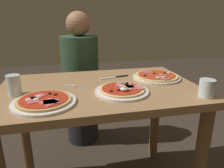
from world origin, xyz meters
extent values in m
cube|color=#9E754C|center=(0.00, 0.00, 0.74)|extent=(1.11, 0.71, 0.04)
cylinder|color=brown|center=(0.50, -0.30, 0.36)|extent=(0.07, 0.07, 0.72)
cylinder|color=brown|center=(-0.50, 0.30, 0.36)|extent=(0.07, 0.07, 0.72)
cylinder|color=brown|center=(0.50, 0.30, 0.36)|extent=(0.07, 0.07, 0.72)
cylinder|color=white|center=(0.10, -0.12, 0.77)|extent=(0.28, 0.28, 0.01)
cylinder|color=#E5C17F|center=(0.10, -0.12, 0.78)|extent=(0.24, 0.24, 0.01)
cylinder|color=#B72D19|center=(0.10, -0.12, 0.79)|extent=(0.21, 0.21, 0.00)
torus|color=black|center=(0.07, -0.15, 0.79)|extent=(0.02, 0.02, 0.00)
torus|color=black|center=(0.11, -0.06, 0.79)|extent=(0.02, 0.02, 0.00)
torus|color=black|center=(0.08, -0.11, 0.79)|extent=(0.02, 0.02, 0.00)
torus|color=black|center=(0.03, -0.16, 0.79)|extent=(0.02, 0.02, 0.00)
torus|color=black|center=(0.13, -0.08, 0.79)|extent=(0.02, 0.02, 0.00)
cube|color=#D16B70|center=(0.11, -0.08, 0.79)|extent=(0.10, 0.12, 0.00)
cube|color=#D16B70|center=(0.17, -0.13, 0.79)|extent=(0.10, 0.09, 0.00)
cube|color=#D16B70|center=(0.14, -0.09, 0.79)|extent=(0.05, 0.09, 0.00)
cylinder|color=beige|center=(0.12, -0.15, 0.79)|extent=(0.02, 0.02, 0.00)
cylinder|color=beige|center=(0.12, -0.05, 0.79)|extent=(0.02, 0.02, 0.00)
cylinder|color=beige|center=(0.10, -0.09, 0.79)|extent=(0.02, 0.02, 0.00)
cylinder|color=beige|center=(0.12, -0.06, 0.79)|extent=(0.02, 0.02, 0.00)
ellipsoid|color=white|center=(0.10, -0.17, 0.80)|extent=(0.04, 0.03, 0.02)
cylinder|color=yellow|center=(0.10, -0.17, 0.81)|extent=(0.02, 0.02, 0.00)
cylinder|color=white|center=(-0.29, -0.18, 0.77)|extent=(0.29, 0.29, 0.01)
cylinder|color=tan|center=(-0.29, -0.18, 0.78)|extent=(0.25, 0.25, 0.01)
cylinder|color=#B72D19|center=(-0.29, -0.18, 0.79)|extent=(0.22, 0.22, 0.00)
torus|color=black|center=(-0.34, -0.15, 0.79)|extent=(0.02, 0.02, 0.00)
torus|color=black|center=(-0.27, -0.13, 0.79)|extent=(0.02, 0.02, 0.00)
torus|color=black|center=(-0.24, -0.15, 0.79)|extent=(0.02, 0.02, 0.00)
cube|color=#C65B66|center=(-0.34, -0.20, 0.79)|extent=(0.07, 0.08, 0.00)
cube|color=#D16B70|center=(-0.26, -0.23, 0.79)|extent=(0.09, 0.09, 0.00)
cube|color=#C65B66|center=(-0.26, -0.23, 0.79)|extent=(0.07, 0.06, 0.00)
cube|color=#C65B66|center=(-0.32, -0.15, 0.79)|extent=(0.08, 0.08, 0.00)
cylinder|color=beige|center=(-0.32, -0.19, 0.79)|extent=(0.02, 0.02, 0.00)
cylinder|color=beige|center=(-0.32, -0.15, 0.79)|extent=(0.02, 0.02, 0.00)
cylinder|color=beige|center=(-0.36, -0.18, 0.79)|extent=(0.02, 0.02, 0.00)
cylinder|color=silver|center=(0.38, 0.08, 0.77)|extent=(0.30, 0.30, 0.01)
cylinder|color=#E5C17F|center=(0.38, 0.08, 0.78)|extent=(0.27, 0.27, 0.01)
cylinder|color=red|center=(0.38, 0.08, 0.79)|extent=(0.24, 0.24, 0.00)
torus|color=black|center=(0.40, -0.01, 0.79)|extent=(0.02, 0.02, 0.00)
torus|color=black|center=(0.38, 0.03, 0.79)|extent=(0.02, 0.02, 0.00)
torus|color=black|center=(0.41, 0.07, 0.79)|extent=(0.02, 0.02, 0.00)
torus|color=black|center=(0.30, 0.07, 0.79)|extent=(0.02, 0.02, 0.00)
torus|color=black|center=(0.45, 0.10, 0.79)|extent=(0.02, 0.02, 0.00)
torus|color=black|center=(0.37, 0.10, 0.79)|extent=(0.02, 0.02, 0.00)
cube|color=#C65B66|center=(0.39, 0.00, 0.79)|extent=(0.05, 0.09, 0.00)
cube|color=#C65B66|center=(0.35, 0.15, 0.79)|extent=(0.06, 0.07, 0.00)
cylinder|color=beige|center=(0.40, 0.06, 0.79)|extent=(0.02, 0.02, 0.00)
cylinder|color=beige|center=(0.47, 0.10, 0.79)|extent=(0.03, 0.03, 0.00)
cylinder|color=beige|center=(0.36, 0.02, 0.79)|extent=(0.03, 0.03, 0.00)
cylinder|color=beige|center=(0.40, 0.01, 0.79)|extent=(0.03, 0.03, 0.00)
cylinder|color=silver|center=(0.49, -0.27, 0.81)|extent=(0.08, 0.08, 0.09)
cylinder|color=silver|center=(0.49, -0.27, 0.79)|extent=(0.07, 0.07, 0.05)
cylinder|color=silver|center=(-0.44, -0.03, 0.82)|extent=(0.07, 0.07, 0.10)
cylinder|color=silver|center=(-0.44, -0.03, 0.80)|extent=(0.06, 0.06, 0.06)
cube|color=silver|center=(-0.17, 0.05, 0.77)|extent=(0.08, 0.04, 0.00)
cube|color=silver|center=(-0.08, 0.01, 0.77)|extent=(0.04, 0.02, 0.00)
cube|color=silver|center=(-0.07, 0.01, 0.77)|extent=(0.04, 0.02, 0.00)
cube|color=silver|center=(-0.07, 0.02, 0.77)|extent=(0.04, 0.02, 0.00)
cube|color=silver|center=(-0.07, 0.02, 0.77)|extent=(0.04, 0.02, 0.00)
cube|color=silver|center=(0.08, 0.14, 0.77)|extent=(0.11, 0.04, 0.00)
cube|color=black|center=(0.18, 0.16, 0.77)|extent=(0.09, 0.04, 0.01)
cylinder|color=black|center=(-0.05, 0.70, 0.23)|extent=(0.29, 0.29, 0.46)
cylinder|color=#2D4C33|center=(-0.05, 0.70, 0.72)|extent=(0.32, 0.32, 0.52)
sphere|color=#9E7051|center=(-0.05, 0.70, 1.08)|extent=(0.20, 0.20, 0.20)
camera|label=1|loc=(-0.19, -1.13, 1.16)|focal=34.08mm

